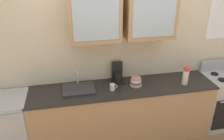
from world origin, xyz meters
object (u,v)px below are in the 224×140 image
(dishwasher, at_px, (8,127))
(coffee_maker, at_px, (118,74))
(sink_faucet, at_px, (79,89))
(stove_range, at_px, (221,100))
(bowl_stack, at_px, (136,82))
(cup_near_sink, at_px, (113,87))
(vase, at_px, (186,75))

(dishwasher, height_order, coffee_maker, coffee_maker)
(sink_faucet, distance_m, coffee_maker, 0.61)
(stove_range, bearing_deg, bowl_stack, 179.56)
(sink_faucet, bearing_deg, coffee_maker, 14.29)
(bowl_stack, bearing_deg, dishwasher, -179.51)
(cup_near_sink, bearing_deg, coffee_maker, 62.97)
(cup_near_sink, xyz_separation_m, coffee_maker, (0.13, 0.25, 0.06))
(bowl_stack, height_order, cup_near_sink, bowl_stack)
(coffee_maker, bearing_deg, stove_range, -6.60)
(stove_range, xyz_separation_m, cup_near_sink, (-1.82, -0.05, 0.48))
(cup_near_sink, relative_size, coffee_maker, 0.37)
(bowl_stack, bearing_deg, stove_range, -0.44)
(bowl_stack, height_order, coffee_maker, coffee_maker)
(vase, relative_size, dishwasher, 0.33)
(stove_range, bearing_deg, sink_faucet, 178.84)
(vase, bearing_deg, stove_range, 6.97)
(sink_faucet, xyz_separation_m, vase, (1.52, -0.14, 0.13))
(stove_range, relative_size, dishwasher, 1.20)
(sink_faucet, distance_m, vase, 1.53)
(bowl_stack, bearing_deg, sink_faucet, 177.55)
(cup_near_sink, bearing_deg, bowl_stack, 9.98)
(bowl_stack, distance_m, dishwasher, 1.88)
(dishwasher, bearing_deg, sink_faucet, 2.89)
(sink_faucet, relative_size, bowl_stack, 2.58)
(bowl_stack, distance_m, coffee_maker, 0.30)
(bowl_stack, relative_size, coffee_maker, 0.59)
(sink_faucet, bearing_deg, cup_near_sink, -11.95)
(cup_near_sink, height_order, coffee_maker, coffee_maker)
(dishwasher, relative_size, coffee_maker, 3.06)
(dishwasher, bearing_deg, vase, -2.00)
(vase, bearing_deg, sink_faucet, 174.80)
(cup_near_sink, bearing_deg, vase, -2.21)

